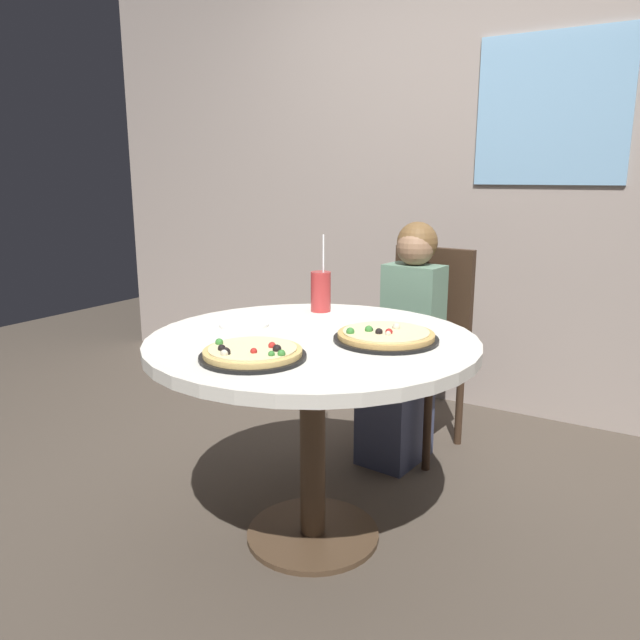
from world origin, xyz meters
TOP-DOWN VIEW (x-y plane):
  - ground_plane at (0.00, 0.00)m, footprint 8.00×8.00m
  - wall_with_window at (0.00, 1.66)m, footprint 5.20×0.14m
  - dining_table at (0.00, 0.00)m, footprint 1.12×1.12m
  - chair_wooden at (0.01, 0.98)m, footprint 0.43×0.43m
  - diner_child at (-0.01, 0.80)m, footprint 0.28×0.42m
  - pizza_veggie at (-0.02, -0.30)m, footprint 0.32×0.32m
  - pizza_cheese at (0.23, 0.09)m, footprint 0.35×0.35m
  - soda_cup at (-0.19, 0.37)m, footprint 0.08×0.08m
  - plate_small at (-0.30, 0.01)m, footprint 0.18×0.18m

SIDE VIEW (x-z plane):
  - ground_plane at x=0.00m, z-range 0.00..0.00m
  - diner_child at x=-0.01m, z-range -0.06..1.02m
  - chair_wooden at x=0.01m, z-range 0.06..1.01m
  - dining_table at x=0.00m, z-range 0.27..1.02m
  - plate_small at x=-0.30m, z-range 0.75..0.76m
  - pizza_cheese at x=0.23m, z-range 0.74..0.79m
  - pizza_veggie at x=-0.02m, z-range 0.74..0.79m
  - soda_cup at x=-0.19m, z-range 0.68..0.98m
  - wall_with_window at x=0.00m, z-range 0.00..2.90m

